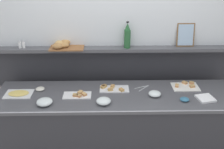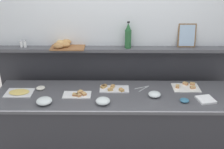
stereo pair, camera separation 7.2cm
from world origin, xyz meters
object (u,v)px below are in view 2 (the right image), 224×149
(serving_tongs, at_px, (143,88))
(wine_bottle_green, at_px, (128,36))
(cold_cuts_platter, at_px, (19,93))
(glass_bowl_large, at_px, (103,101))
(sandwich_platter_front, at_px, (78,95))
(glass_bowl_medium, at_px, (154,94))
(framed_picture, at_px, (187,35))
(bread_basket, at_px, (64,44))
(napkin_stack, at_px, (206,100))
(pepper_shaker, at_px, (25,44))
(sandwich_platter_rear, at_px, (113,89))
(glass_bowl_small, at_px, (44,101))
(sandwich_platter_side, at_px, (186,87))
(condiment_bowl_red, at_px, (41,88))
(salt_shaker, at_px, (21,44))
(condiment_bowl_cream, at_px, (184,100))

(serving_tongs, xyz_separation_m, wine_bottle_green, (-0.17, 0.29, 0.53))
(cold_cuts_platter, relative_size, glass_bowl_large, 1.96)
(sandwich_platter_front, bearing_deg, glass_bowl_large, -30.77)
(glass_bowl_medium, xyz_separation_m, framed_picture, (0.42, 0.53, 0.51))
(cold_cuts_platter, height_order, bread_basket, bread_basket)
(sandwich_platter_front, xyz_separation_m, napkin_stack, (1.37, -0.10, -0.00))
(glass_bowl_medium, xyz_separation_m, bread_basket, (-1.04, 0.49, 0.40))
(glass_bowl_large, height_order, pepper_shaker, pepper_shaker)
(bread_basket, bearing_deg, napkin_stack, -19.91)
(sandwich_platter_rear, relative_size, bread_basket, 0.83)
(glass_bowl_medium, relative_size, glass_bowl_small, 0.83)
(glass_bowl_large, distance_m, wine_bottle_green, 0.86)
(glass_bowl_medium, height_order, wine_bottle_green, wine_bottle_green)
(cold_cuts_platter, height_order, pepper_shaker, pepper_shaker)
(sandwich_platter_rear, distance_m, sandwich_platter_front, 0.41)
(cold_cuts_platter, height_order, wine_bottle_green, wine_bottle_green)
(glass_bowl_medium, distance_m, wine_bottle_green, 0.75)
(sandwich_platter_side, xyz_separation_m, glass_bowl_medium, (-0.40, -0.20, 0.02))
(glass_bowl_large, bearing_deg, condiment_bowl_red, 157.22)
(cold_cuts_platter, height_order, napkin_stack, same)
(glass_bowl_medium, bearing_deg, sandwich_platter_front, 178.86)
(framed_picture, bearing_deg, serving_tongs, -147.04)
(glass_bowl_medium, relative_size, serving_tongs, 0.78)
(salt_shaker, bearing_deg, glass_bowl_large, -32.81)
(sandwich_platter_front, relative_size, condiment_bowl_cream, 3.17)
(condiment_bowl_cream, relative_size, serving_tongs, 0.56)
(glass_bowl_small, bearing_deg, sandwich_platter_side, 13.10)
(pepper_shaker, bearing_deg, cold_cuts_platter, -89.19)
(glass_bowl_large, distance_m, framed_picture, 1.29)
(napkin_stack, bearing_deg, condiment_bowl_cream, -173.31)
(sandwich_platter_front, distance_m, glass_bowl_small, 0.37)
(condiment_bowl_cream, distance_m, napkin_stack, 0.23)
(condiment_bowl_red, bearing_deg, glass_bowl_medium, -6.82)
(sandwich_platter_front, distance_m, sandwich_platter_side, 1.25)
(glass_bowl_large, height_order, napkin_stack, glass_bowl_large)
(cold_cuts_platter, bearing_deg, glass_bowl_large, -12.63)
(cold_cuts_platter, xyz_separation_m, wine_bottle_green, (1.22, 0.42, 0.53))
(cold_cuts_platter, distance_m, wine_bottle_green, 1.39)
(condiment_bowl_cream, bearing_deg, napkin_stack, 6.69)
(glass_bowl_medium, relative_size, condiment_bowl_cream, 1.41)
(glass_bowl_medium, relative_size, napkin_stack, 0.80)
(glass_bowl_large, distance_m, pepper_shaker, 1.21)
(sandwich_platter_side, height_order, napkin_stack, sandwich_platter_side)
(sandwich_platter_front, distance_m, wine_bottle_green, 0.90)
(sandwich_platter_front, xyz_separation_m, salt_shaker, (-0.71, 0.47, 0.42))
(condiment_bowl_red, xyz_separation_m, pepper_shaker, (-0.22, 0.34, 0.42))
(sandwich_platter_side, distance_m, salt_shaker, 2.01)
(sandwich_platter_front, relative_size, cold_cuts_platter, 1.02)
(cold_cuts_platter, relative_size, glass_bowl_medium, 2.20)
(salt_shaker, relative_size, framed_picture, 0.31)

